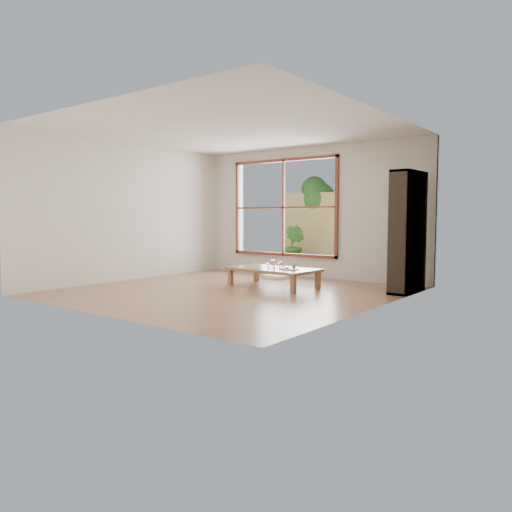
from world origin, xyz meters
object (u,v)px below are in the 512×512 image
(low_table, at_px, (273,270))
(garden_bench, at_px, (286,257))
(bookshelf, at_px, (408,232))
(food_tray, at_px, (290,269))

(low_table, xyz_separation_m, garden_bench, (-1.30, 2.34, 0.01))
(low_table, bearing_deg, garden_bench, 122.27)
(bookshelf, height_order, garden_bench, bookshelf)
(low_table, distance_m, bookshelf, 2.31)
(garden_bench, bearing_deg, bookshelf, -13.19)
(food_tray, bearing_deg, bookshelf, 43.30)
(low_table, relative_size, food_tray, 5.07)
(bookshelf, xyz_separation_m, food_tray, (-1.66, -0.88, -0.62))
(food_tray, xyz_separation_m, garden_bench, (-1.69, 2.40, -0.05))
(garden_bench, bearing_deg, food_tray, -43.57)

